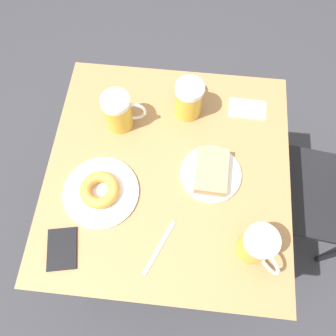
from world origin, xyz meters
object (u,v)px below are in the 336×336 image
(beer_mug_left, at_px, (189,99))
(beer_mug_right, at_px, (119,112))
(beer_mug_center, at_px, (257,246))
(plate_with_cake, at_px, (211,171))
(fork, at_px, (160,248))
(plate_with_donut, at_px, (100,191))
(passport_near_edge, at_px, (62,249))
(napkin_folded, at_px, (247,109))

(beer_mug_left, bearing_deg, beer_mug_right, -71.68)
(beer_mug_center, bearing_deg, plate_with_cake, -150.35)
(beer_mug_left, bearing_deg, plate_with_cake, 22.04)
(beer_mug_left, xyz_separation_m, fork, (0.50, -0.04, -0.07))
(plate_with_cake, xyz_separation_m, beer_mug_left, (-0.24, -0.10, 0.05))
(plate_with_cake, relative_size, plate_with_donut, 0.82)
(beer_mug_left, relative_size, fork, 0.85)
(plate_with_donut, relative_size, passport_near_edge, 1.74)
(plate_with_donut, height_order, passport_near_edge, plate_with_donut)
(plate_with_cake, relative_size, passport_near_edge, 1.43)
(plate_with_donut, height_order, beer_mug_center, beer_mug_center)
(beer_mug_center, relative_size, passport_near_edge, 1.01)
(beer_mug_right, height_order, fork, beer_mug_right)
(beer_mug_left, height_order, fork, beer_mug_left)
(beer_mug_center, distance_m, fork, 0.28)
(beer_mug_right, distance_m, napkin_folded, 0.46)
(beer_mug_right, bearing_deg, passport_near_edge, -13.31)
(plate_with_cake, bearing_deg, beer_mug_right, -116.21)
(napkin_folded, bearing_deg, plate_with_donut, -51.79)
(napkin_folded, relative_size, passport_near_edge, 0.96)
(beer_mug_right, height_order, passport_near_edge, beer_mug_right)
(beer_mug_left, relative_size, beer_mug_center, 1.03)
(beer_mug_center, bearing_deg, passport_near_edge, -84.24)
(plate_with_donut, bearing_deg, napkin_folded, 128.21)
(plate_with_cake, height_order, napkin_folded, plate_with_cake)
(beer_mug_right, height_order, napkin_folded, beer_mug_right)
(beer_mug_right, relative_size, passport_near_edge, 1.03)
(beer_mug_left, xyz_separation_m, beer_mug_center, (0.48, 0.23, 0.00))
(fork, bearing_deg, plate_with_cake, 152.00)
(beer_mug_center, distance_m, beer_mug_right, 0.61)
(beer_mug_right, distance_m, passport_near_edge, 0.47)
(plate_with_cake, distance_m, fork, 0.30)
(passport_near_edge, bearing_deg, napkin_folded, 135.28)
(beer_mug_left, distance_m, napkin_folded, 0.23)
(beer_mug_right, relative_size, napkin_folded, 1.07)
(napkin_folded, height_order, fork, same)
(beer_mug_left, distance_m, fork, 0.50)
(plate_with_cake, xyz_separation_m, napkin_folded, (-0.26, 0.12, -0.02))
(plate_with_cake, bearing_deg, beer_mug_left, -157.96)
(beer_mug_center, xyz_separation_m, fork, (0.02, -0.27, -0.07))
(plate_with_cake, distance_m, beer_mug_left, 0.26)
(beer_mug_left, relative_size, beer_mug_right, 1.00)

